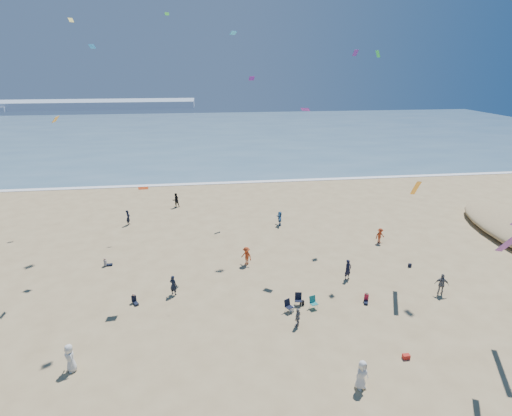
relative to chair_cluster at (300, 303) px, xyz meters
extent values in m
plane|color=tan|center=(-5.64, -9.23, -0.50)|extent=(220.00, 220.00, 0.00)
cube|color=#476B84|center=(-5.64, 85.77, -0.47)|extent=(220.00, 100.00, 0.06)
cube|color=white|center=(-5.64, 35.77, -0.46)|extent=(220.00, 1.20, 0.08)
cube|color=#7A8EA8|center=(-65.64, 160.77, 1.10)|extent=(110.00, 20.00, 3.20)
imported|color=slate|center=(-0.72, -2.13, 0.24)|extent=(0.80, 0.91, 1.47)
imported|color=slate|center=(11.97, 0.52, 0.43)|extent=(1.18, 0.87, 1.86)
imported|color=silver|center=(1.63, -8.35, 0.43)|extent=(1.07, 0.90, 1.86)
imported|color=silver|center=(-15.62, -4.69, 0.44)|extent=(0.99, 1.09, 1.88)
imported|color=#A63817|center=(-3.38, 7.82, 0.39)|extent=(1.28, 1.29, 1.79)
imported|color=#993115|center=(11.22, 10.89, 0.31)|extent=(1.17, 0.86, 1.62)
imported|color=black|center=(-16.16, 19.59, 0.41)|extent=(0.51, 0.71, 1.81)
imported|color=black|center=(-9.89, 3.33, 0.37)|extent=(0.76, 0.67, 1.74)
imported|color=black|center=(5.18, 3.89, 0.44)|extent=(0.81, 0.70, 1.87)
imported|color=teal|center=(1.57, 17.15, 0.34)|extent=(0.55, 1.58, 1.69)
imported|color=black|center=(-10.95, 25.23, 0.46)|extent=(1.15, 1.04, 1.91)
cube|color=white|center=(-0.74, -0.24, -0.30)|extent=(0.35, 0.20, 0.40)
cube|color=black|center=(0.26, 0.47, -0.31)|extent=(0.30, 0.22, 0.38)
cube|color=red|center=(5.47, -6.38, -0.35)|extent=(0.45, 0.30, 0.30)
cube|color=black|center=(11.78, 5.31, -0.33)|extent=(0.28, 0.18, 0.34)
cube|color=red|center=(-11.69, 4.46, 8.41)|extent=(0.79, 0.58, 0.37)
cube|color=green|center=(8.51, 9.66, 18.28)|extent=(0.34, 0.52, 0.58)
cube|color=#7220A0|center=(2.11, 9.19, 13.69)|extent=(0.87, 0.80, 0.30)
cube|color=#1F81E9|center=(-16.41, 14.02, 18.93)|extent=(0.63, 0.49, 0.36)
cube|color=orange|center=(-18.53, 8.13, 13.30)|extent=(0.42, 0.83, 0.47)
cube|color=#50208E|center=(8.95, 16.29, 18.55)|extent=(0.66, 0.54, 0.62)
cube|color=#259ADD|center=(-3.80, 13.48, 20.12)|extent=(0.73, 0.71, 0.30)
cube|color=green|center=(-10.33, 23.65, 22.69)|extent=(0.51, 0.37, 0.33)
cube|color=yellow|center=(-21.24, 26.08, 22.17)|extent=(0.62, 0.60, 0.47)
cube|color=#641B98|center=(-1.00, 22.97, 15.89)|extent=(0.78, 0.64, 0.48)
cube|color=orange|center=(10.20, 3.48, 7.85)|extent=(0.35, 2.64, 1.87)
cube|color=#64228B|center=(9.22, -8.15, 8.23)|extent=(0.35, 3.30, 2.33)
camera|label=1|loc=(-6.86, -25.91, 17.39)|focal=28.00mm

